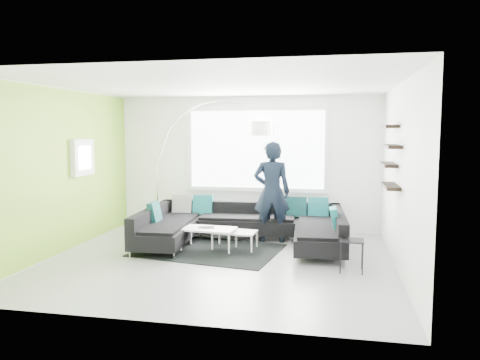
# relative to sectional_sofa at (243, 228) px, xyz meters

# --- Properties ---
(ground) EXTENTS (5.50, 5.50, 0.00)m
(ground) POSITION_rel_sectional_sofa_xyz_m (-0.19, -1.02, -0.34)
(ground) COLOR gray
(ground) RESTS_ON ground
(room_shell) EXTENTS (5.54, 5.04, 2.82)m
(room_shell) POSITION_rel_sectional_sofa_xyz_m (-0.16, -0.81, 1.47)
(room_shell) COLOR white
(room_shell) RESTS_ON ground
(sectional_sofa) EXTENTS (3.71, 2.42, 0.77)m
(sectional_sofa) POSITION_rel_sectional_sofa_xyz_m (0.00, 0.00, 0.00)
(sectional_sofa) COLOR black
(sectional_sofa) RESTS_ON ground
(rug) EXTENTS (2.62, 2.08, 0.01)m
(rug) POSITION_rel_sectional_sofa_xyz_m (-0.52, -0.43, -0.33)
(rug) COLOR black
(rug) RESTS_ON ground
(coffee_table) EXTENTS (1.21, 0.75, 0.38)m
(coffee_table) POSITION_rel_sectional_sofa_xyz_m (-0.31, -0.30, -0.15)
(coffee_table) COLOR white
(coffee_table) RESTS_ON ground
(arc_lamp) EXTENTS (2.64, 1.19, 2.72)m
(arc_lamp) POSITION_rel_sectional_sofa_xyz_m (-2.07, 1.14, 1.02)
(arc_lamp) COLOR silver
(arc_lamp) RESTS_ON ground
(side_table) EXTENTS (0.36, 0.36, 0.48)m
(side_table) POSITION_rel_sectional_sofa_xyz_m (1.88, -1.19, -0.10)
(side_table) COLOR black
(side_table) RESTS_ON ground
(person) EXTENTS (0.78, 0.60, 1.89)m
(person) POSITION_rel_sectional_sofa_xyz_m (0.46, 0.48, 0.60)
(person) COLOR black
(person) RESTS_ON ground
(laptop) EXTENTS (0.37, 0.32, 0.02)m
(laptop) POSITION_rel_sectional_sofa_xyz_m (-0.57, -0.40, 0.05)
(laptop) COLOR black
(laptop) RESTS_ON coffee_table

